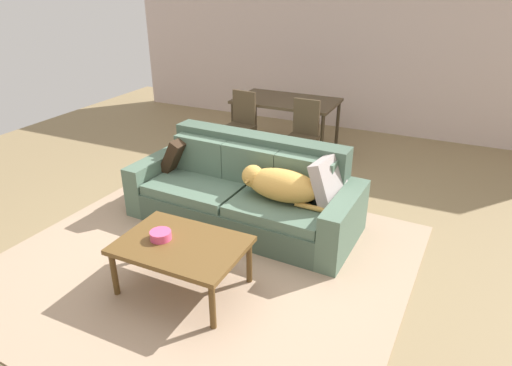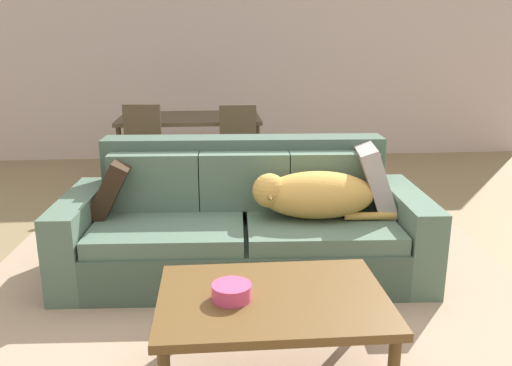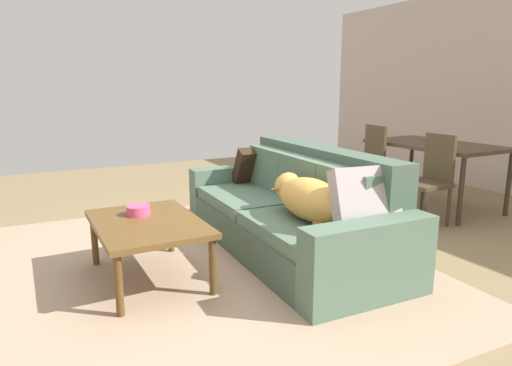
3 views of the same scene
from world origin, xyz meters
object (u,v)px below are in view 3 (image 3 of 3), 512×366
(throw_pillow_by_right_arm, at_px, (366,202))
(dining_chair_near_right, at_px, (431,176))
(throw_pillow_by_left_arm, at_px, (254,166))
(coffee_table, at_px, (148,227))
(dining_table, at_px, (435,149))
(bowl_on_coffee_table, at_px, (138,210))
(dining_chair_near_left, at_px, (367,161))
(dog_on_left_cushion, at_px, (309,198))
(couch, at_px, (293,213))

(throw_pillow_by_right_arm, xyz_separation_m, dining_chair_near_right, (-0.85, 1.62, -0.12))
(throw_pillow_by_left_arm, bearing_deg, dining_chair_near_right, 58.92)
(coffee_table, distance_m, dining_table, 3.54)
(coffee_table, bearing_deg, bowl_on_coffee_table, -174.72)
(throw_pillow_by_right_arm, xyz_separation_m, dining_chair_near_left, (-1.78, 1.61, -0.11))
(dog_on_left_cushion, relative_size, coffee_table, 0.91)
(couch, xyz_separation_m, dog_on_left_cushion, (0.43, -0.14, 0.25))
(bowl_on_coffee_table, bearing_deg, dog_on_left_cushion, 63.50)
(couch, xyz_separation_m, dining_chair_near_right, (0.04, 1.62, 0.18))
(couch, xyz_separation_m, throw_pillow_by_right_arm, (0.89, 0.00, 0.30))
(dining_table, relative_size, dining_chair_near_left, 1.57)
(dog_on_left_cushion, height_order, dining_chair_near_right, dining_chair_near_right)
(dining_table, bearing_deg, coffee_table, -82.03)
(bowl_on_coffee_table, relative_size, dining_table, 0.12)
(bowl_on_coffee_table, bearing_deg, throw_pillow_by_right_arm, 51.46)
(couch, xyz_separation_m, bowl_on_coffee_table, (-0.14, -1.28, 0.16))
(coffee_table, bearing_deg, dining_table, 97.97)
(dog_on_left_cushion, distance_m, throw_pillow_by_right_arm, 0.49)
(dining_table, bearing_deg, dining_chair_near_right, -51.24)
(throw_pillow_by_left_arm, relative_size, dining_chair_near_right, 0.42)
(dining_chair_near_left, relative_size, dining_chair_near_right, 1.02)
(dining_table, bearing_deg, dining_chair_near_left, -126.07)
(throw_pillow_by_left_arm, distance_m, bowl_on_coffee_table, 1.56)
(throw_pillow_by_right_arm, relative_size, coffee_table, 0.47)
(throw_pillow_by_right_arm, bearing_deg, dining_chair_near_right, 117.66)
(coffee_table, bearing_deg, dining_chair_near_left, 107.95)
(dining_chair_near_left, bearing_deg, throw_pillow_by_right_arm, -37.24)
(throw_pillow_by_right_arm, distance_m, dining_chair_near_left, 2.40)
(dog_on_left_cushion, xyz_separation_m, bowl_on_coffee_table, (-0.57, -1.14, -0.09))
(throw_pillow_by_right_arm, distance_m, coffee_table, 1.54)
(couch, bearing_deg, dog_on_left_cushion, -15.96)
(dining_chair_near_right, bearing_deg, coffee_table, -89.29)
(dog_on_left_cushion, bearing_deg, throw_pillow_by_right_arm, 20.66)
(throw_pillow_by_right_arm, bearing_deg, throw_pillow_by_left_arm, 177.37)
(throw_pillow_by_left_arm, relative_size, dining_chair_near_left, 0.42)
(coffee_table, relative_size, dining_chair_near_right, 1.10)
(couch, bearing_deg, coffee_table, -85.32)
(dog_on_left_cushion, relative_size, dining_chair_near_right, 1.00)
(dog_on_left_cushion, bearing_deg, couch, 164.04)
(couch, distance_m, bowl_on_coffee_table, 1.30)
(bowl_on_coffee_table, distance_m, dining_table, 3.53)
(coffee_table, xyz_separation_m, bowl_on_coffee_table, (-0.18, -0.02, 0.08))
(throw_pillow_by_right_arm, xyz_separation_m, dining_table, (-1.33, 2.22, 0.06))
(coffee_table, bearing_deg, throw_pillow_by_left_arm, 124.50)
(dog_on_left_cushion, height_order, bowl_on_coffee_table, dog_on_left_cushion)
(dining_table, bearing_deg, dog_on_left_cushion, -69.76)
(coffee_table, height_order, dining_chair_near_left, dining_chair_near_left)
(throw_pillow_by_right_arm, bearing_deg, bowl_on_coffee_table, -128.54)
(dog_on_left_cushion, relative_size, throw_pillow_by_right_arm, 1.96)
(bowl_on_coffee_table, xyz_separation_m, dining_chair_near_right, (0.18, 2.91, 0.02))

